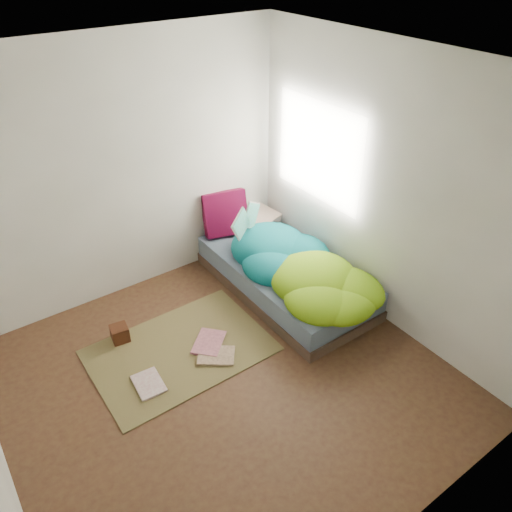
% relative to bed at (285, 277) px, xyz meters
% --- Properties ---
extents(ground, '(3.50, 3.50, 0.00)m').
position_rel_bed_xyz_m(ground, '(-1.22, -0.72, -0.17)').
color(ground, '#45261A').
rests_on(ground, ground).
extents(room_walls, '(3.54, 3.54, 2.62)m').
position_rel_bed_xyz_m(room_walls, '(-1.21, -0.71, 1.46)').
color(room_walls, beige).
rests_on(room_walls, ground).
extents(bed, '(1.00, 2.00, 0.34)m').
position_rel_bed_xyz_m(bed, '(0.00, 0.00, 0.00)').
color(bed, '#3A2C1F').
rests_on(bed, ground).
extents(duvet, '(0.96, 1.84, 0.34)m').
position_rel_bed_xyz_m(duvet, '(0.00, -0.22, 0.34)').
color(duvet, '#07696C').
rests_on(duvet, bed).
extents(rug, '(1.60, 1.10, 0.01)m').
position_rel_bed_xyz_m(rug, '(-1.37, -0.17, -0.16)').
color(rug, brown).
rests_on(rug, ground).
extents(pillow_floral, '(0.64, 0.50, 0.12)m').
position_rel_bed_xyz_m(pillow_floral, '(0.20, 0.81, 0.23)').
color(pillow_floral, beige).
rests_on(pillow_floral, bed).
extents(pillow_magenta, '(0.51, 0.28, 0.49)m').
position_rel_bed_xyz_m(pillow_magenta, '(-0.16, 0.90, 0.42)').
color(pillow_magenta, '#4D052D').
rests_on(pillow_magenta, bed).
extents(open_book, '(0.44, 0.27, 0.27)m').
position_rel_bed_xyz_m(open_book, '(-0.18, 0.45, 0.65)').
color(open_book, green).
rests_on(open_book, duvet).
extents(wooden_box, '(0.18, 0.18, 0.16)m').
position_rel_bed_xyz_m(wooden_box, '(-1.76, 0.28, -0.08)').
color(wooden_box, '#38140C').
rests_on(wooden_box, rug).
extents(floor_book_a, '(0.25, 0.33, 0.02)m').
position_rel_bed_xyz_m(floor_book_a, '(-1.90, -0.37, -0.14)').
color(floor_book_a, white).
rests_on(floor_book_a, rug).
extents(floor_book_b, '(0.43, 0.42, 0.03)m').
position_rel_bed_xyz_m(floor_book_b, '(-1.20, -0.16, -0.14)').
color(floor_book_b, '#D07886').
rests_on(floor_book_b, rug).
extents(floor_book_c, '(0.41, 0.39, 0.03)m').
position_rel_bed_xyz_m(floor_book_c, '(-1.22, -0.53, -0.14)').
color(floor_book_c, tan).
rests_on(floor_book_c, rug).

